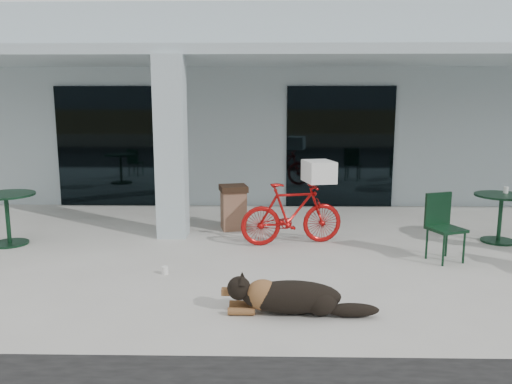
{
  "coord_description": "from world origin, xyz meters",
  "views": [
    {
      "loc": [
        0.14,
        -6.27,
        2.31
      ],
      "look_at": [
        -0.01,
        1.13,
        1.0
      ],
      "focal_mm": 35.0,
      "sensor_mm": 36.0,
      "label": 1
    }
  ],
  "objects_px": {
    "bicycle": "(292,214)",
    "dog": "(291,295)",
    "cafe_table_near": "(8,219)",
    "cafe_chair_far_a": "(446,228)",
    "cafe_table_far": "(500,218)",
    "trash_receptacle": "(233,207)"
  },
  "relations": [
    {
      "from": "bicycle",
      "to": "dog",
      "type": "distance_m",
      "value": 2.83
    },
    {
      "from": "dog",
      "to": "cafe_table_near",
      "type": "distance_m",
      "value": 5.3
    },
    {
      "from": "bicycle",
      "to": "cafe_chair_far_a",
      "type": "xyz_separation_m",
      "value": [
        2.23,
        -0.88,
        -0.02
      ]
    },
    {
      "from": "cafe_table_far",
      "to": "bicycle",
      "type": "bearing_deg",
      "value": -176.89
    },
    {
      "from": "cafe_table_near",
      "to": "dog",
      "type": "bearing_deg",
      "value": -30.5
    },
    {
      "from": "bicycle",
      "to": "cafe_table_far",
      "type": "xyz_separation_m",
      "value": [
        3.51,
        0.19,
        -0.11
      ]
    },
    {
      "from": "cafe_table_near",
      "to": "cafe_table_far",
      "type": "distance_m",
      "value": 8.22
    },
    {
      "from": "cafe_chair_far_a",
      "to": "bicycle",
      "type": "bearing_deg",
      "value": 137.5
    },
    {
      "from": "trash_receptacle",
      "to": "cafe_chair_far_a",
      "type": "bearing_deg",
      "value": -29.77
    },
    {
      "from": "bicycle",
      "to": "dog",
      "type": "xyz_separation_m",
      "value": [
        -0.14,
        -2.81,
        -0.3
      ]
    },
    {
      "from": "dog",
      "to": "trash_receptacle",
      "type": "relative_size",
      "value": 1.55
    },
    {
      "from": "cafe_table_far",
      "to": "cafe_chair_far_a",
      "type": "height_order",
      "value": "cafe_chair_far_a"
    },
    {
      "from": "cafe_table_near",
      "to": "bicycle",
      "type": "bearing_deg",
      "value": 1.5
    },
    {
      "from": "bicycle",
      "to": "cafe_table_near",
      "type": "bearing_deg",
      "value": 78.77
    },
    {
      "from": "bicycle",
      "to": "dog",
      "type": "relative_size",
      "value": 1.34
    },
    {
      "from": "cafe_table_near",
      "to": "cafe_chair_far_a",
      "type": "height_order",
      "value": "cafe_chair_far_a"
    },
    {
      "from": "dog",
      "to": "cafe_table_far",
      "type": "bearing_deg",
      "value": 40.41
    },
    {
      "from": "cafe_table_far",
      "to": "trash_receptacle",
      "type": "height_order",
      "value": "trash_receptacle"
    },
    {
      "from": "dog",
      "to": "cafe_table_near",
      "type": "height_order",
      "value": "cafe_table_near"
    },
    {
      "from": "cafe_table_far",
      "to": "cafe_chair_far_a",
      "type": "relative_size",
      "value": 0.87
    },
    {
      "from": "bicycle",
      "to": "dog",
      "type": "height_order",
      "value": "bicycle"
    },
    {
      "from": "cafe_chair_far_a",
      "to": "trash_receptacle",
      "type": "relative_size",
      "value": 1.21
    }
  ]
}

